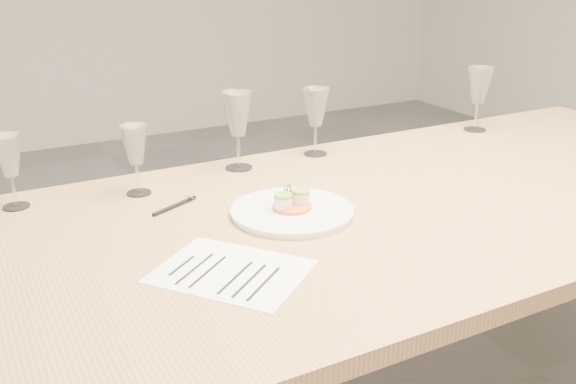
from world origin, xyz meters
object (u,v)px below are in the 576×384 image
dining_table (391,225)px  recipe_sheet (231,271)px  ballpoint_pen (175,206)px  wine_glass_2 (237,116)px  dinner_plate (292,210)px  wine_glass_1 (135,147)px  wine_glass_0 (9,157)px  wine_glass_3 (316,109)px  wine_glass_4 (479,86)px

dining_table → recipe_sheet: bearing=-162.6°
ballpoint_pen → wine_glass_2: (0.26, 0.20, 0.15)m
recipe_sheet → wine_glass_2: 0.64m
dinner_plate → wine_glass_1: (-0.27, 0.31, 0.11)m
wine_glass_2 → wine_glass_0: bearing=-178.8°
dining_table → wine_glass_0: bearing=154.6°
wine_glass_3 → wine_glass_4: bearing=-2.2°
dinner_plate → wine_glass_0: size_ratio=1.61×
wine_glass_4 → ballpoint_pen: bearing=-170.9°
dining_table → dinner_plate: (-0.26, 0.03, 0.08)m
dining_table → wine_glass_3: bearing=86.5°
recipe_sheet → ballpoint_pen: ballpoint_pen is taller
wine_glass_2 → wine_glass_4: wine_glass_2 is taller
wine_glass_2 → dinner_plate: bearing=-94.9°
dining_table → wine_glass_4: wine_glass_4 is taller
recipe_sheet → wine_glass_1: (-0.03, 0.50, 0.12)m
dining_table → dinner_plate: size_ratio=8.32×
wine_glass_3 → wine_glass_2: bearing=-177.5°
wine_glass_2 → wine_glass_4: 0.88m
dinner_plate → wine_glass_0: wine_glass_0 is taller
wine_glass_0 → wine_glass_2: (0.59, 0.01, 0.03)m
ballpoint_pen → wine_glass_4: (1.14, 0.18, 0.15)m
wine_glass_0 → wine_glass_3: wine_glass_3 is taller
dinner_plate → wine_glass_4: size_ratio=1.34×
wine_glass_0 → ballpoint_pen: bearing=-28.8°
ballpoint_pen → wine_glass_0: bearing=125.1°
dining_table → recipe_sheet: recipe_sheet is taller
dinner_plate → wine_glass_2: (0.03, 0.37, 0.14)m
wine_glass_4 → wine_glass_2: bearing=179.2°
dinner_plate → wine_glass_2: size_ratio=1.32×
wine_glass_1 → wine_glass_0: bearing=169.9°
dining_table → wine_glass_0: 0.93m
recipe_sheet → ballpoint_pen: bearing=49.8°
dining_table → wine_glass_4: 0.79m
wine_glass_3 → ballpoint_pen: bearing=-158.1°
dining_table → wine_glass_3: wine_glass_3 is taller
ballpoint_pen → recipe_sheet: bearing=-118.4°
dinner_plate → wine_glass_2: 0.40m
dining_table → wine_glass_2: bearing=120.0°
wine_glass_3 → wine_glass_4: 0.62m
wine_glass_3 → dinner_plate: bearing=-127.3°
wine_glass_0 → wine_glass_1: wine_glass_0 is taller
recipe_sheet → ballpoint_pen: 0.37m
wine_glass_1 → wine_glass_4: wine_glass_4 is taller
wine_glass_1 → wine_glass_2: (0.31, 0.06, 0.03)m
wine_glass_0 → wine_glass_3: bearing=1.6°
recipe_sheet → wine_glass_1: 0.51m
dinner_plate → recipe_sheet: (-0.24, -0.19, -0.01)m
dinner_plate → wine_glass_4: wine_glass_4 is taller
wine_glass_1 → wine_glass_4: bearing=2.4°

